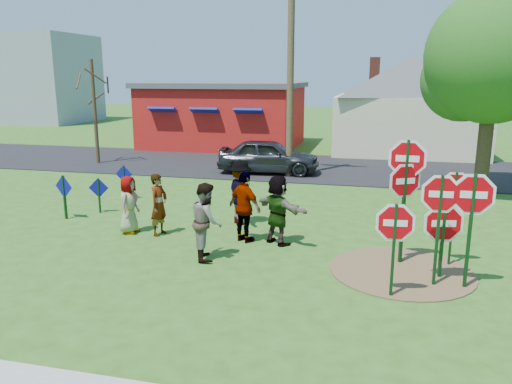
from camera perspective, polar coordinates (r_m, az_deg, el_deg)
ground at (r=13.33m, az=-3.69°, el=-5.76°), size 120.00×120.00×0.00m
road at (r=24.21m, az=4.39°, el=2.91°), size 120.00×7.50×0.04m
dirt_patch at (r=11.86m, az=16.27°, el=-8.66°), size 3.20×3.20×0.03m
red_building at (r=31.51m, az=-3.62°, el=8.86°), size 9.40×7.69×3.90m
cream_house at (r=30.11m, az=17.11°, el=9.95°), size 9.40×9.40×6.50m
distant_building at (r=52.70m, az=-24.03°, el=11.71°), size 10.00×8.00×8.00m
stop_sign_a at (r=10.08m, az=15.58°, el=-4.22°), size 1.04×0.10×2.06m
stop_sign_b at (r=11.89m, az=16.84°, el=2.44°), size 1.17×0.10×3.07m
stop_sign_c at (r=10.80m, az=20.29°, el=-1.42°), size 1.08×0.07×2.52m
stop_sign_d at (r=12.12m, az=21.77°, el=-0.34°), size 0.95×0.06×2.34m
stop_sign_e at (r=11.42m, az=20.61°, el=-3.77°), size 1.16×0.26×1.83m
stop_sign_f at (r=10.89m, az=23.51°, el=-1.17°), size 1.17×0.08×2.59m
stop_sign_g at (r=11.87m, az=16.60°, el=0.12°), size 0.96×0.52×2.52m
blue_diamond_b at (r=16.33m, az=-21.08°, el=0.01°), size 0.70×0.23×1.38m
blue_diamond_c at (r=16.71m, az=-17.52°, el=0.04°), size 0.64×0.13×1.15m
blue_diamond_d at (r=18.31m, az=-14.83°, el=1.52°), size 0.64×0.06×1.23m
person_a at (r=14.35m, az=-14.34°, el=-1.39°), size 0.53×0.80×1.62m
person_b at (r=13.97m, az=-11.04°, el=-1.43°), size 0.52×0.69×1.72m
person_c at (r=11.97m, az=-5.66°, el=-3.33°), size 0.99×1.11×1.87m
person_d at (r=14.69m, az=-1.83°, el=-0.09°), size 1.26×1.41×1.90m
person_e at (r=13.10m, az=-1.29°, el=-1.75°), size 1.19×0.97×1.89m
person_f at (r=12.95m, az=2.51°, el=-2.05°), size 1.71×1.42×1.84m
suv at (r=22.39m, az=1.45°, el=4.14°), size 4.63×2.18×1.53m
utility_pole at (r=21.47m, az=3.98°, el=14.51°), size 2.25×0.29×9.18m
leafy_tree at (r=19.82m, az=25.81°, el=13.07°), size 5.16×4.71×7.33m
bare_tree_west at (r=26.05m, az=-18.06°, el=10.29°), size 1.80×1.80×5.09m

